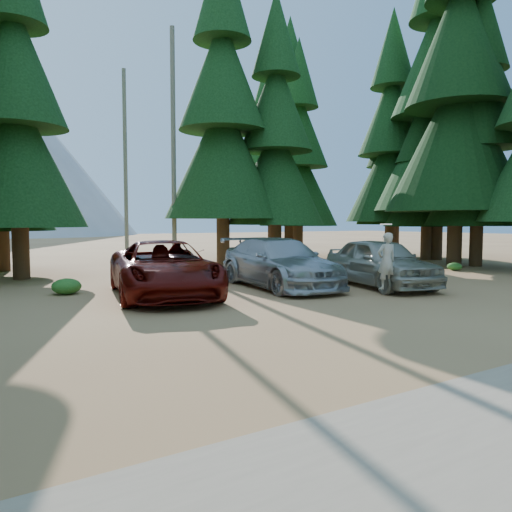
# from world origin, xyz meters

# --- Properties ---
(ground) EXTENTS (160.00, 160.00, 0.00)m
(ground) POSITION_xyz_m (0.00, 0.00, 0.00)
(ground) COLOR #986740
(ground) RESTS_ON ground
(forest_belt_north) EXTENTS (36.00, 7.00, 22.00)m
(forest_belt_north) POSITION_xyz_m (0.00, 15.00, 0.00)
(forest_belt_north) COLOR black
(forest_belt_north) RESTS_ON ground
(snag_front) EXTENTS (0.24, 0.24, 12.00)m
(snag_front) POSITION_xyz_m (0.80, 14.50, 6.00)
(snag_front) COLOR #676252
(snag_front) RESTS_ON ground
(snag_back) EXTENTS (0.20, 0.20, 10.00)m
(snag_back) POSITION_xyz_m (-1.20, 16.00, 5.00)
(snag_back) COLOR #676252
(snag_back) RESTS_ON ground
(red_pickup) EXTENTS (4.18, 6.70, 1.73)m
(red_pickup) POSITION_xyz_m (-3.56, 5.17, 0.86)
(red_pickup) COLOR #560B07
(red_pickup) RESTS_ON ground
(silver_minivan_center) EXTENTS (3.05, 6.19, 1.73)m
(silver_minivan_center) POSITION_xyz_m (0.71, 5.04, 0.87)
(silver_minivan_center) COLOR #AAADB2
(silver_minivan_center) RESTS_ON ground
(silver_minivan_right) EXTENTS (3.15, 5.44, 1.74)m
(silver_minivan_right) POSITION_xyz_m (3.76, 3.18, 0.87)
(silver_minivan_right) COLOR #A8A596
(silver_minivan_right) RESTS_ON ground
(frisbee_player) EXTENTS (0.71, 0.55, 2.02)m
(frisbee_player) POSITION_xyz_m (2.30, 1.56, 1.11)
(frisbee_player) COLOR beige
(frisbee_player) RESTS_ON ground
(log_left) EXTENTS (3.96, 1.45, 0.29)m
(log_left) POSITION_xyz_m (-0.60, 7.95, 0.14)
(log_left) COLOR #676252
(log_left) RESTS_ON ground
(log_mid) EXTENTS (3.16, 0.87, 0.26)m
(log_mid) POSITION_xyz_m (1.52, 10.50, 0.13)
(log_mid) COLOR #676252
(log_mid) RESTS_ON ground
(log_right) EXTENTS (4.69, 0.86, 0.30)m
(log_right) POSITION_xyz_m (3.10, 10.04, 0.15)
(log_right) COLOR #676252
(log_right) RESTS_ON ground
(shrub_left) EXTENTS (0.92, 0.92, 0.50)m
(shrub_left) POSITION_xyz_m (-5.99, 7.30, 0.25)
(shrub_left) COLOR #216E22
(shrub_left) RESTS_ON ground
(shrub_center_left) EXTENTS (0.94, 0.94, 0.51)m
(shrub_center_left) POSITION_xyz_m (-2.65, 9.09, 0.26)
(shrub_center_left) COLOR #216E22
(shrub_center_left) RESTS_ON ground
(shrub_center_right) EXTENTS (1.02, 1.02, 0.56)m
(shrub_center_right) POSITION_xyz_m (3.60, 8.02, 0.28)
(shrub_center_right) COLOR #216E22
(shrub_center_right) RESTS_ON ground
(shrub_right) EXTENTS (1.00, 1.00, 0.55)m
(shrub_right) POSITION_xyz_m (5.25, 9.33, 0.28)
(shrub_right) COLOR #216E22
(shrub_right) RESTS_ON ground
(shrub_far_right) EXTENTS (1.06, 1.06, 0.58)m
(shrub_far_right) POSITION_xyz_m (6.17, 7.52, 0.29)
(shrub_far_right) COLOR #216E22
(shrub_far_right) RESTS_ON ground
(shrub_edge_east) EXTENTS (0.68, 0.68, 0.37)m
(shrub_edge_east) POSITION_xyz_m (11.15, 5.50, 0.19)
(shrub_edge_east) COLOR #216E22
(shrub_edge_east) RESTS_ON ground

